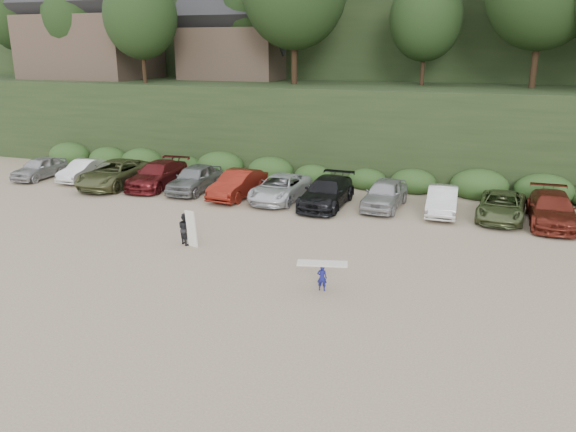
% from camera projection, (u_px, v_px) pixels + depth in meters
% --- Properties ---
extents(ground, '(120.00, 120.00, 0.00)m').
position_uv_depth(ground, '(266.00, 267.00, 22.84)').
color(ground, tan).
rests_on(ground, ground).
extents(hillside_backdrop, '(90.00, 41.50, 28.00)m').
position_uv_depth(hillside_backdrop, '(404.00, 17.00, 52.09)').
color(hillside_backdrop, black).
rests_on(hillside_backdrop, ground).
extents(parked_cars, '(39.81, 6.46, 1.65)m').
position_uv_depth(parked_cars, '(300.00, 189.00, 32.24)').
color(parked_cars, '#A3A2A6').
rests_on(parked_cars, ground).
extents(child_surfer, '(1.90, 0.93, 1.10)m').
position_uv_depth(child_surfer, '(322.00, 271.00, 20.44)').
color(child_surfer, navy).
rests_on(child_surfer, ground).
extents(adult_surfer, '(1.18, 0.86, 1.70)m').
position_uv_depth(adult_surfer, '(186.00, 229.00, 25.26)').
color(adult_surfer, black).
rests_on(adult_surfer, ground).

